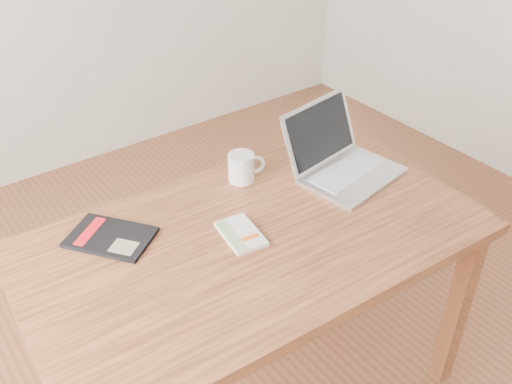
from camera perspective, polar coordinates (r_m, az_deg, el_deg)
room at (r=1.40m, az=1.26°, el=15.01°), size 4.04×4.04×2.70m
desk at (r=1.77m, az=-0.16°, el=-6.49°), size 1.41×0.85×0.75m
white_guidebook at (r=1.71m, az=-1.54°, el=-4.20°), size 0.13×0.18×0.01m
black_guidebook at (r=1.75m, az=-14.35°, el=-4.40°), size 0.28×0.29×0.01m
laptop at (r=2.00m, az=8.50°, el=3.20°), size 0.38×0.37×0.22m
coffee_mug at (r=1.93m, az=-1.39°, el=2.54°), size 0.13×0.09×0.10m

